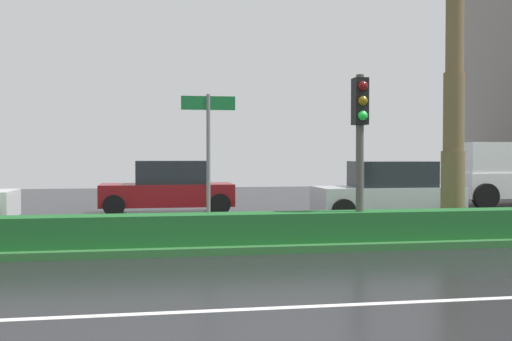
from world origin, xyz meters
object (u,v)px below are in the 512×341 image
traffic_signal_median_right (360,126)px  street_name_sign (208,147)px  car_in_traffic_second (168,188)px  car_in_traffic_third (389,191)px

traffic_signal_median_right → street_name_sign: bearing=172.3°
street_name_sign → car_in_traffic_second: (-0.58, 7.83, -1.25)m
traffic_signal_median_right → car_in_traffic_second: (-3.66, 8.25, -1.68)m
car_in_traffic_second → traffic_signal_median_right: bearing=114.0°
street_name_sign → car_in_traffic_second: size_ratio=0.70×
car_in_traffic_third → traffic_signal_median_right: bearing=62.3°
traffic_signal_median_right → street_name_sign: 3.14m
traffic_signal_median_right → car_in_traffic_second: traffic_signal_median_right is taller
street_name_sign → car_in_traffic_second: 7.95m
traffic_signal_median_right → car_in_traffic_third: traffic_signal_median_right is taller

